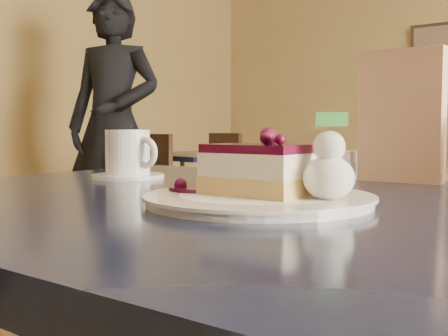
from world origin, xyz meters
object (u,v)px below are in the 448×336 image
Objects in this scene: dessert_plate at (259,200)px; coffee_set at (129,157)px; main_table at (281,263)px; patron at (114,126)px; cheesecake_slice at (259,170)px; bg_table_far_left at (193,231)px.

coffee_set reaches higher than dessert_plate.
coffee_set is (-0.41, 0.16, 0.04)m from dessert_plate.
patron reaches higher than main_table.
coffee_set is at bearing 165.08° from main_table.
cheesecake_slice is (0.00, 0.00, 0.04)m from dessert_plate.
dessert_plate is 0.15× the size of patron.
patron is at bearing 140.07° from coffee_set.
coffee_set is 2.82m from patron.
cheesecake_slice is 0.08× the size of bg_table_far_left.
patron is (-2.16, 1.81, 0.07)m from coffee_set.
main_table is 4.59× the size of dessert_plate.
bg_table_far_left is 0.92× the size of patron.
main_table is 3.84m from bg_table_far_left.
bg_table_far_left is (-2.60, 2.81, -0.78)m from cheesecake_slice.
cheesecake_slice is 3.90m from bg_table_far_left.
coffee_set is 0.09× the size of bg_table_far_left.
patron is (-2.58, 1.97, 0.11)m from dessert_plate.
bg_table_far_left is at bearing 131.82° from cheesecake_slice.
patron is (-2.57, 1.91, 0.20)m from main_table.
main_table is at bearing 90.00° from cheesecake_slice.
main_table reaches higher than bg_table_far_left.
cheesecake_slice is at bearing 14.04° from dessert_plate.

